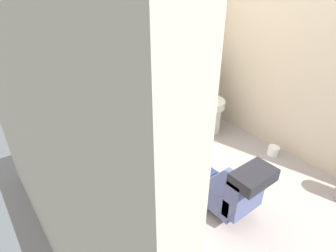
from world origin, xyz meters
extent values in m
cube|color=gray|center=(0.00, 0.00, -0.02)|extent=(2.75, 3.17, 0.04)
cube|color=beige|center=(0.00, 1.13, 1.20)|extent=(2.41, 0.08, 2.40)
cube|color=beige|center=(-1.16, 0.00, 1.20)|extent=(0.08, 2.17, 2.40)
cube|color=beige|center=(1.16, 0.00, 1.20)|extent=(0.08, 2.17, 2.40)
cube|color=silver|center=(0.72, 0.74, 0.19)|extent=(0.22, 0.30, 0.38)
cylinder|color=silver|center=(0.72, 0.68, 0.38)|extent=(0.35, 0.35, 0.08)
cube|color=silver|center=(0.72, 0.87, 0.55)|extent=(0.34, 0.17, 0.34)
cube|color=silver|center=(0.72, 0.87, 0.73)|extent=(0.36, 0.19, 0.03)
cube|color=silver|center=(-0.73, 0.76, 0.39)|extent=(0.56, 0.48, 0.78)
cube|color=silver|center=(-0.73, 0.76, 0.80)|extent=(0.60, 0.52, 0.04)
cylinder|color=silver|center=(-0.73, 0.74, 0.79)|extent=(0.28, 0.28, 0.05)
cube|color=silver|center=(-0.58, 0.50, 0.37)|extent=(0.26, 0.03, 0.66)
cylinder|color=silver|center=(-0.73, 0.90, 0.87)|extent=(0.02, 0.02, 0.10)
cube|color=navy|center=(0.01, 0.09, 0.09)|extent=(0.29, 0.52, 0.17)
sphere|color=tan|center=(0.01, 0.42, 0.10)|extent=(0.19, 0.19, 0.19)
cube|color=#485077|center=(0.01, -0.27, 0.18)|extent=(0.31, 0.28, 0.20)
cube|color=#485077|center=(0.01, -0.41, 0.30)|extent=(0.31, 0.12, 0.32)
cube|color=black|center=(0.01, -0.46, 0.47)|extent=(0.31, 0.19, 0.09)
cylinder|color=navy|center=(-0.18, 0.25, 0.06)|extent=(0.08, 0.30, 0.08)
cube|color=silver|center=(0.68, 0.87, 0.80)|extent=(0.22, 0.11, 0.10)
cube|color=#33598C|center=(0.83, 0.87, 0.81)|extent=(0.12, 0.09, 0.11)
cylinder|color=#418E61|center=(-0.92, 0.88, 0.89)|extent=(0.06, 0.06, 0.13)
cylinder|color=black|center=(-0.92, 0.88, 0.97)|extent=(0.02, 0.02, 0.04)
cylinder|color=pink|center=(-0.84, 0.84, 0.87)|extent=(0.05, 0.05, 0.11)
cylinder|color=white|center=(-0.77, 0.91, 0.89)|extent=(0.04, 0.04, 0.14)
cylinder|color=#3F68BB|center=(-0.70, 0.91, 0.90)|extent=(0.05, 0.05, 0.16)
cylinder|color=#C48728|center=(-0.62, 0.88, 0.89)|extent=(0.05, 0.05, 0.14)
cylinder|color=#4DA247|center=(-0.57, 0.89, 0.89)|extent=(0.06, 0.06, 0.14)
cylinder|color=white|center=(0.42, 0.46, 0.11)|extent=(0.11, 0.11, 0.21)
cylinder|color=white|center=(0.96, -0.04, 0.05)|extent=(0.11, 0.11, 0.10)
camera|label=1|loc=(-1.32, -1.26, 1.70)|focal=29.99mm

